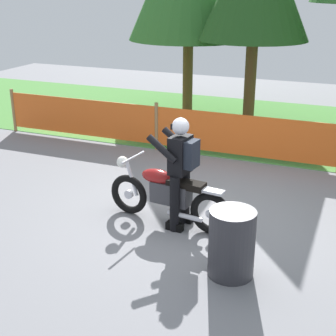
{
  "coord_description": "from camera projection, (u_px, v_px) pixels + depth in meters",
  "views": [
    {
      "loc": [
        2.23,
        -6.65,
        3.47
      ],
      "look_at": [
        -0.34,
        -0.37,
        0.9
      ],
      "focal_mm": 52.65,
      "sensor_mm": 36.0,
      "label": 1
    }
  ],
  "objects": [
    {
      "name": "oil_drum",
      "position": [
        232.0,
        243.0,
        6.09
      ],
      "size": [
        0.58,
        0.58,
        0.88
      ],
      "primitive_type": "cylinder",
      "color": "#2D2D33",
      "rests_on": "ground"
    },
    {
      "name": "rider_lead",
      "position": [
        181.0,
        167.0,
        7.14
      ],
      "size": [
        0.72,
        0.59,
        1.69
      ],
      "rotation": [
        0.0,
        0.0,
        3.02
      ],
      "color": "black",
      "rests_on": "ground"
    },
    {
      "name": "barrier_fence",
      "position": [
        243.0,
        135.0,
        10.02
      ],
      "size": [
        11.55,
        0.08,
        1.05
      ],
      "color": "#997547",
      "rests_on": "ground"
    },
    {
      "name": "grass_verge",
      "position": [
        268.0,
        126.0,
        12.63
      ],
      "size": [
        24.0,
        5.6,
        0.01
      ],
      "primitive_type": "cube",
      "color": "#4C8C3D",
      "rests_on": "ground"
    },
    {
      "name": "motorcycle_lead",
      "position": [
        167.0,
        194.0,
        7.41
      ],
      "size": [
        2.07,
        0.63,
        0.98
      ],
      "rotation": [
        0.0,
        0.0,
        3.02
      ],
      "color": "black",
      "rests_on": "ground"
    },
    {
      "name": "ground",
      "position": [
        197.0,
        217.0,
        7.78
      ],
      "size": [
        24.0,
        24.0,
        0.02
      ],
      "primitive_type": "cube",
      "color": "gray"
    }
  ]
}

